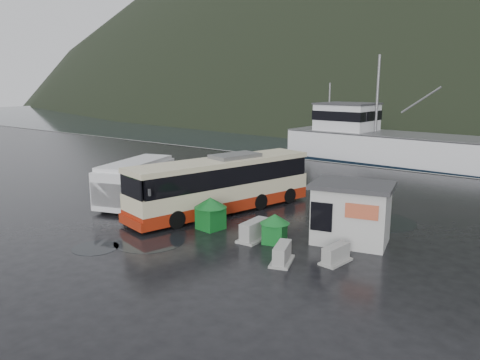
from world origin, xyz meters
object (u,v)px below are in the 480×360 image
Objects in this scene: waste_bin_right at (211,229)px; ticket_kiosk at (350,242)px; coach_bus at (223,211)px; jersey_barrier_b at (254,240)px; jersey_barrier_c at (335,263)px; dome_tent at (162,220)px; white_van at (137,203)px; fishing_trawler at (405,156)px; jersey_barrier_a at (282,263)px; waste_bin_left at (274,243)px.

waste_bin_right is 6.55m from ticket_kiosk.
coach_bus is 6.27× the size of jersey_barrier_b.
coach_bus is 3.23× the size of ticket_kiosk.
dome_tent is at bearing -179.60° from jersey_barrier_c.
white_van is 3.41× the size of jersey_barrier_b.
ticket_kiosk reaches higher than jersey_barrier_c.
waste_bin_right is 28.69m from fishing_trawler.
jersey_barrier_a is at bearing -20.24° from coach_bus.
dome_tent is 0.88× the size of ticket_kiosk.
coach_bus is 7.90m from jersey_barrier_a.
dome_tent is (-6.56, -0.54, 0.00)m from waste_bin_left.
fishing_trawler reaches higher than coach_bus.
ticket_kiosk is 2.40× the size of jersey_barrier_c.
jersey_barrier_b is (5.58, 0.36, 0.00)m from dome_tent.
jersey_barrier_a reaches higher than jersey_barrier_c.
waste_bin_left is (5.10, -2.61, 0.00)m from coach_bus.
dome_tent is 9.72m from jersey_barrier_c.
ticket_kiosk is 1.94× the size of jersey_barrier_b.
coach_bus reaches higher than dome_tent.
coach_bus reaches higher than jersey_barrier_c.
jersey_barrier_b is (9.27, -1.17, 0.00)m from white_van.
dome_tent reaches higher than jersey_barrier_c.
white_van is 3.99m from dome_tent.
coach_bus reaches higher than white_van.
ticket_kiosk reaches higher than dome_tent.
waste_bin_right reaches higher than jersey_barrier_c.
ticket_kiosk is at bearing 39.53° from waste_bin_left.
white_van is 13.49m from jersey_barrier_c.
jersey_barrier_b is (-2.47, 1.57, 0.00)m from jersey_barrier_a.
waste_bin_right is at bearing 7.18° from dome_tent.
dome_tent is 2.11× the size of jersey_barrier_c.
ticket_kiosk is at bearing 33.01° from jersey_barrier_b.
waste_bin_right reaches higher than jersey_barrier_a.
ticket_kiosk is (6.13, 2.30, 0.00)m from waste_bin_right.
jersey_barrier_c is at bearing 0.40° from dome_tent.
jersey_barrier_b is (-3.56, -2.31, 0.00)m from ticket_kiosk.
white_van is 6.79m from waste_bin_right.
fishing_trawler is (6.60, 27.54, 0.00)m from white_van.
waste_bin_right is 1.03× the size of jersey_barrier_a.
waste_bin_left is at bearing 4.74° from dome_tent.
fishing_trawler is at bearing 89.89° from ticket_kiosk.
ticket_kiosk is 2.26× the size of jersey_barrier_a.
white_van is 0.22× the size of fishing_trawler.
fishing_trawler reaches higher than dome_tent.
waste_bin_right is 3.03m from dome_tent.
dome_tent is 0.11× the size of fishing_trawler.
dome_tent is (3.69, -1.53, 0.00)m from white_van.
coach_bus is at bearing 65.14° from dome_tent.
jersey_barrier_b is at bearing -20.87° from coach_bus.
white_van is 10.30m from waste_bin_left.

